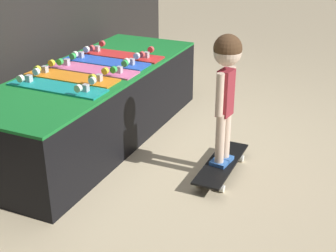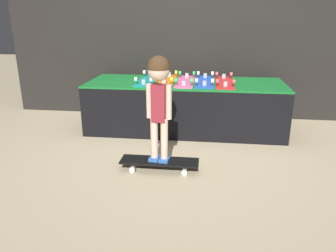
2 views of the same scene
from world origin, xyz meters
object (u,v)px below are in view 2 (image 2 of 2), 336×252
skateboard_orange_on_rack (167,80)px  skateboard_pink_on_rack (185,81)px  skateboard_on_floor (159,162)px  skateboard_blue_on_rack (205,81)px  child (159,89)px  skateboard_red_on_rack (224,82)px  skateboard_teal_on_rack (148,80)px

skateboard_orange_on_rack → skateboard_pink_on_rack: same height
skateboard_pink_on_rack → skateboard_on_floor: skateboard_pink_on_rack is taller
skateboard_blue_on_rack → child: bearing=-107.6°
skateboard_blue_on_rack → skateboard_red_on_rack: (0.23, -0.02, 0.00)m
skateboard_blue_on_rack → child: child is taller
skateboard_blue_on_rack → skateboard_red_on_rack: size_ratio=1.00×
skateboard_red_on_rack → child: child is taller
skateboard_pink_on_rack → child: (-0.14, -1.15, 0.14)m
skateboard_blue_on_rack → skateboard_red_on_rack: bearing=-4.7°
skateboard_red_on_rack → skateboard_on_floor: (-0.60, -1.15, -0.53)m
skateboard_pink_on_rack → child: child is taller
skateboard_orange_on_rack → skateboard_red_on_rack: (0.69, -0.05, 0.00)m
skateboard_orange_on_rack → skateboard_blue_on_rack: 0.46m
skateboard_teal_on_rack → skateboard_blue_on_rack: 0.69m
skateboard_blue_on_rack → skateboard_red_on_rack: same height
skateboard_blue_on_rack → skateboard_on_floor: (-0.37, -1.17, -0.53)m
skateboard_on_floor → skateboard_orange_on_rack: bearing=94.1°
skateboard_pink_on_rack → skateboard_red_on_rack: same height
skateboard_orange_on_rack → skateboard_blue_on_rack: same height
skateboard_pink_on_rack → skateboard_on_floor: 1.28m
skateboard_blue_on_rack → child: size_ratio=0.80×
skateboard_teal_on_rack → skateboard_orange_on_rack: 0.23m
skateboard_orange_on_rack → skateboard_on_floor: skateboard_orange_on_rack is taller
skateboard_orange_on_rack → child: size_ratio=0.80×
skateboard_pink_on_rack → child: size_ratio=0.80×
skateboard_pink_on_rack → skateboard_on_floor: bearing=-97.1°
skateboard_pink_on_rack → skateboard_on_floor: (-0.14, -1.15, -0.53)m
skateboard_teal_on_rack → child: 1.21m
skateboard_on_floor → skateboard_blue_on_rack: bearing=72.4°
skateboard_red_on_rack → skateboard_on_floor: 1.40m
skateboard_blue_on_rack → skateboard_on_floor: 1.34m
skateboard_orange_on_rack → skateboard_blue_on_rack: (0.46, -0.03, 0.00)m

